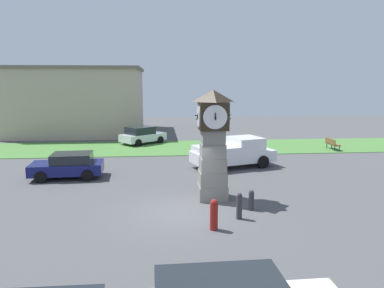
% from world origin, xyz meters
% --- Properties ---
extents(ground_plane, '(82.98, 82.98, 0.00)m').
position_xyz_m(ground_plane, '(0.00, 0.00, 0.00)').
color(ground_plane, '#4C4C4F').
extents(clock_tower, '(1.63, 1.63, 4.99)m').
position_xyz_m(clock_tower, '(1.44, 1.84, 2.57)').
color(clock_tower, gray).
rests_on(clock_tower, ground_plane).
extents(bollard_near_tower, '(0.22, 0.22, 0.87)m').
position_xyz_m(bollard_near_tower, '(2.84, 0.10, 0.44)').
color(bollard_near_tower, '#333338').
rests_on(bollard_near_tower, ground_plane).
extents(bollard_mid_row, '(0.23, 0.23, 1.06)m').
position_xyz_m(bollard_mid_row, '(2.12, -0.85, 0.54)').
color(bollard_mid_row, '#333338').
rests_on(bollard_mid_row, ground_plane).
extents(bollard_far_row, '(0.29, 0.29, 1.15)m').
position_xyz_m(bollard_far_row, '(0.97, -1.85, 0.58)').
color(bollard_far_row, maroon).
rests_on(bollard_far_row, ground_plane).
extents(car_far_lot, '(4.12, 3.85, 1.51)m').
position_xyz_m(car_far_lot, '(-2.44, 17.38, 0.76)').
color(car_far_lot, silver).
rests_on(car_far_lot, ground_plane).
extents(car_silver_hatch, '(3.99, 2.20, 1.39)m').
position_xyz_m(car_silver_hatch, '(-6.04, 6.22, 0.72)').
color(car_silver_hatch, navy).
rests_on(car_silver_hatch, ground_plane).
extents(pickup_truck, '(5.54, 3.60, 1.85)m').
position_xyz_m(pickup_truck, '(3.67, 8.05, 0.93)').
color(pickup_truck, silver).
rests_on(pickup_truck, ground_plane).
extents(bench, '(0.55, 1.61, 0.90)m').
position_xyz_m(bench, '(12.58, 13.23, 0.52)').
color(bench, brown).
rests_on(bench, ground_plane).
extents(warehouse_blue_far, '(13.17, 11.48, 6.73)m').
position_xyz_m(warehouse_blue_far, '(-9.27, 25.39, 3.38)').
color(warehouse_blue_far, '#B7A88E').
rests_on(warehouse_blue_far, ground_plane).
extents(grass_verge_far, '(49.79, 6.75, 0.04)m').
position_xyz_m(grass_verge_far, '(3.29, 15.21, 0.02)').
color(grass_verge_far, '#477A38').
rests_on(grass_verge_far, ground_plane).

